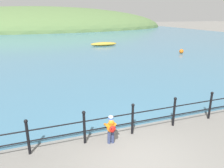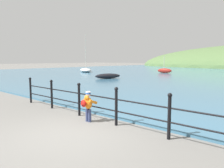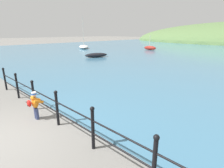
{
  "view_description": "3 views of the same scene",
  "coord_description": "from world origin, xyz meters",
  "px_view_note": "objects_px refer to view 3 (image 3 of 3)",
  "views": [
    {
      "loc": [
        -2.75,
        -4.97,
        4.26
      ],
      "look_at": [
        0.68,
        4.41,
        1.02
      ],
      "focal_mm": 35.0,
      "sensor_mm": 36.0,
      "label": 1
    },
    {
      "loc": [
        4.76,
        -3.52,
        2.05
      ],
      "look_at": [
        -1.72,
        3.67,
        0.96
      ],
      "focal_mm": 35.0,
      "sensor_mm": 36.0,
      "label": 2
    },
    {
      "loc": [
        5.31,
        -1.04,
        2.97
      ],
      "look_at": [
        0.67,
        3.82,
        0.98
      ],
      "focal_mm": 28.0,
      "sensor_mm": 36.0,
      "label": 3
    }
  ],
  "objects_px": {
    "child_in_coat": "(34,103)",
    "boat_green_fishing": "(96,55)",
    "boat_blue_hull": "(150,48)",
    "boat_red_dinghy": "(84,47)"
  },
  "relations": [
    {
      "from": "boat_blue_hull",
      "to": "boat_red_dinghy",
      "type": "height_order",
      "value": "boat_red_dinghy"
    },
    {
      "from": "child_in_coat",
      "to": "boat_green_fishing",
      "type": "bearing_deg",
      "value": 130.64
    },
    {
      "from": "boat_green_fishing",
      "to": "child_in_coat",
      "type": "bearing_deg",
      "value": -49.36
    },
    {
      "from": "child_in_coat",
      "to": "boat_green_fishing",
      "type": "height_order",
      "value": "child_in_coat"
    },
    {
      "from": "child_in_coat",
      "to": "boat_red_dinghy",
      "type": "height_order",
      "value": "boat_red_dinghy"
    },
    {
      "from": "boat_red_dinghy",
      "to": "boat_blue_hull",
      "type": "bearing_deg",
      "value": 28.02
    },
    {
      "from": "boat_blue_hull",
      "to": "boat_green_fishing",
      "type": "xyz_separation_m",
      "value": [
        0.19,
        -12.25,
        -0.09
      ]
    },
    {
      "from": "boat_blue_hull",
      "to": "boat_red_dinghy",
      "type": "relative_size",
      "value": 0.42
    },
    {
      "from": "boat_green_fishing",
      "to": "boat_red_dinghy",
      "type": "relative_size",
      "value": 0.5
    },
    {
      "from": "boat_blue_hull",
      "to": "boat_green_fishing",
      "type": "relative_size",
      "value": 0.84
    }
  ]
}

